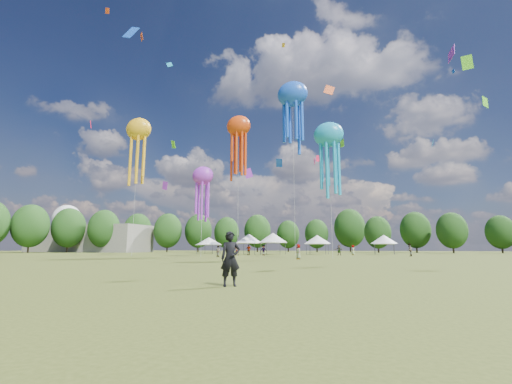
% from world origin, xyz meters
% --- Properties ---
extents(ground, '(300.00, 300.00, 0.00)m').
position_xyz_m(ground, '(0.00, 0.00, 0.00)').
color(ground, '#384416').
rests_on(ground, ground).
extents(observer_main, '(0.76, 0.71, 1.74)m').
position_xyz_m(observer_main, '(9.23, -2.48, 0.87)').
color(observer_main, black).
rests_on(observer_main, ground).
extents(spectator_near, '(0.96, 0.91, 1.57)m').
position_xyz_m(spectator_near, '(-7.02, 30.35, 0.78)').
color(spectator_near, gray).
rests_on(spectator_near, ground).
extents(spectators_far, '(26.98, 27.25, 1.90)m').
position_xyz_m(spectators_far, '(3.83, 43.70, 0.90)').
color(spectators_far, gray).
rests_on(spectators_far, ground).
extents(festival_tents, '(41.34, 12.54, 4.14)m').
position_xyz_m(festival_tents, '(-4.93, 54.20, 2.94)').
color(festival_tents, '#47474C').
rests_on(festival_tents, ground).
extents(show_kites, '(37.42, 16.79, 29.27)m').
position_xyz_m(show_kites, '(-6.87, 35.72, 19.30)').
color(show_kites, '#D83F0D').
rests_on(show_kites, ground).
extents(small_kites, '(66.96, 58.10, 43.59)m').
position_xyz_m(small_kites, '(-0.12, 42.28, 29.91)').
color(small_kites, '#D83F0D').
rests_on(small_kites, ground).
extents(treeline, '(201.57, 95.24, 13.43)m').
position_xyz_m(treeline, '(-3.87, 62.51, 6.54)').
color(treeline, '#38281C').
rests_on(treeline, ground).
extents(hangar, '(40.00, 12.00, 8.00)m').
position_xyz_m(hangar, '(-72.00, 72.00, 4.00)').
color(hangar, gray).
rests_on(hangar, ground).
extents(radome, '(9.00, 9.00, 16.00)m').
position_xyz_m(radome, '(-88.00, 78.00, 9.99)').
color(radome, white).
rests_on(radome, ground).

